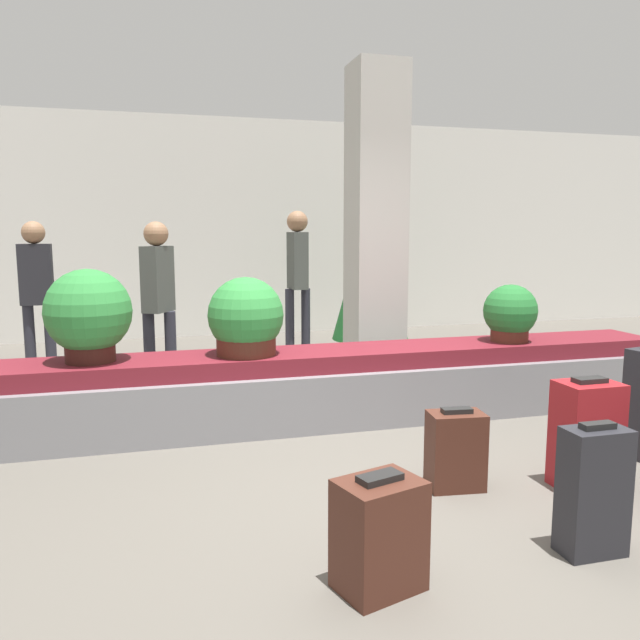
# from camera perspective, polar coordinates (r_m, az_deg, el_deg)

# --- Properties ---
(ground_plane) EXTENTS (18.00, 18.00, 0.00)m
(ground_plane) POSITION_cam_1_polar(r_m,az_deg,el_deg) (4.01, 5.40, -14.78)
(ground_plane) COLOR #59544C
(back_wall) EXTENTS (18.00, 0.06, 3.20)m
(back_wall) POSITION_cam_1_polar(r_m,az_deg,el_deg) (9.48, -7.36, 8.33)
(back_wall) COLOR silver
(back_wall) RESTS_ON ground_plane
(carousel) EXTENTS (6.42, 0.76, 0.59)m
(carousel) POSITION_cam_1_polar(r_m,az_deg,el_deg) (5.17, 0.00, -6.16)
(carousel) COLOR gray
(carousel) RESTS_ON ground_plane
(pillar) EXTENTS (0.52, 0.52, 3.20)m
(pillar) POSITION_cam_1_polar(r_m,az_deg,el_deg) (6.42, 5.10, 8.48)
(pillar) COLOR beige
(pillar) RESTS_ON ground_plane
(suitcase_0) EXTENTS (0.42, 0.36, 0.52)m
(suitcase_0) POSITION_cam_1_polar(r_m,az_deg,el_deg) (2.88, 5.42, -18.93)
(suitcase_0) COLOR #472319
(suitcase_0) RESTS_ON ground_plane
(suitcase_1) EXTENTS (0.31, 0.18, 0.66)m
(suitcase_1) POSITION_cam_1_polar(r_m,az_deg,el_deg) (3.38, 23.72, -14.12)
(suitcase_1) COLOR #232328
(suitcase_1) RESTS_ON ground_plane
(suitcase_2) EXTENTS (0.36, 0.27, 0.69)m
(suitcase_2) POSITION_cam_1_polar(r_m,az_deg,el_deg) (4.17, 23.17, -9.64)
(suitcase_2) COLOR maroon
(suitcase_2) RESTS_ON ground_plane
(suitcase_3) EXTENTS (0.35, 0.25, 0.50)m
(suitcase_3) POSITION_cam_1_polar(r_m,az_deg,el_deg) (3.95, 12.29, -11.55)
(suitcase_3) COLOR #472319
(suitcase_3) RESTS_ON ground_plane
(potted_plant_0) EXTENTS (0.47, 0.47, 0.50)m
(potted_plant_0) POSITION_cam_1_polar(r_m,az_deg,el_deg) (5.72, 17.00, 0.55)
(potted_plant_0) COLOR #4C2319
(potted_plant_0) RESTS_ON carousel
(potted_plant_1) EXTENTS (0.63, 0.63, 0.69)m
(potted_plant_1) POSITION_cam_1_polar(r_m,az_deg,el_deg) (4.92, -20.42, 0.43)
(potted_plant_1) COLOR #381914
(potted_plant_1) RESTS_ON carousel
(potted_plant_2) EXTENTS (0.59, 0.59, 0.61)m
(potted_plant_2) POSITION_cam_1_polar(r_m,az_deg,el_deg) (4.91, -6.80, 0.08)
(potted_plant_2) COLOR #4C2319
(potted_plant_2) RESTS_ON carousel
(traveler_0) EXTENTS (0.31, 0.33, 1.80)m
(traveler_0) POSITION_cam_1_polar(r_m,az_deg,el_deg) (7.56, -2.07, 4.59)
(traveler_0) COLOR #282833
(traveler_0) RESTS_ON ground_plane
(traveler_1) EXTENTS (0.32, 0.23, 1.66)m
(traveler_1) POSITION_cam_1_polar(r_m,az_deg,el_deg) (7.13, -24.48, 2.83)
(traveler_1) COLOR #282833
(traveler_1) RESTS_ON ground_plane
(traveler_2) EXTENTS (0.33, 0.37, 1.65)m
(traveler_2) POSITION_cam_1_polar(r_m,az_deg,el_deg) (6.15, -14.58, 2.50)
(traveler_2) COLOR #282833
(traveler_2) RESTS_ON ground_plane
(decorated_tree) EXTENTS (0.98, 0.98, 2.00)m
(decorated_tree) POSITION_cam_1_polar(r_m,az_deg,el_deg) (7.97, 4.66, 4.72)
(decorated_tree) COLOR #4C331E
(decorated_tree) RESTS_ON ground_plane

